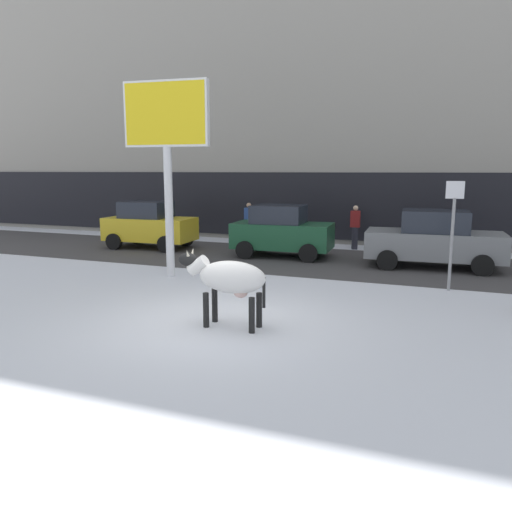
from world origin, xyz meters
name	(u,v)px	position (x,y,z in m)	size (l,w,h in m)	color
ground_plane	(213,321)	(0.00, 0.00, 0.00)	(120.00, 120.00, 0.00)	white
road_strip	(308,260)	(0.00, 7.55, 0.00)	(60.00, 5.60, 0.01)	#423F3F
building_facade	(352,95)	(0.00, 14.77, 6.48)	(44.00, 6.10, 13.00)	gray
cow_holstein	(230,278)	(0.48, -0.20, 1.00)	(1.89, 0.61, 1.54)	silver
billboard	(166,126)	(-3.13, 3.58, 4.31)	(2.53, 0.46, 5.56)	silver
car_yellow_hatchback	(149,225)	(-6.71, 8.01, 0.93)	(3.58, 2.07, 1.86)	gold
car_darkgreen_hatchback	(282,231)	(-1.11, 7.94, 0.93)	(3.58, 2.07, 1.86)	#194C2D
car_grey_sedan	(434,240)	(4.07, 7.71, 0.91)	(4.28, 2.15, 1.84)	slate
pedestrian_near_billboard	(249,223)	(-3.44, 10.60, 0.88)	(0.36, 0.24, 1.73)	#282833
pedestrian_by_cars	(355,227)	(1.06, 10.60, 0.88)	(0.36, 0.24, 1.73)	#282833
street_sign	(453,227)	(4.56, 4.62, 1.67)	(0.44, 0.08, 2.82)	gray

